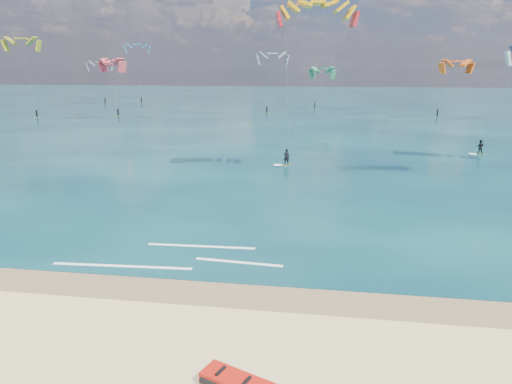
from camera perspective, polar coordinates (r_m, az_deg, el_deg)
ground at (r=56.14m, az=1.22°, el=5.56°), size 320.00×320.00×0.00m
wet_sand_strip at (r=21.47m, az=-11.38°, el=-11.85°), size 320.00×2.40×0.01m
sea at (r=119.46m, az=5.10°, el=10.85°), size 320.00×200.00×0.04m
kitesurfer_main at (r=42.85m, az=5.72°, el=13.74°), size 8.60×5.91×16.14m
shoreline_foam at (r=24.44m, az=-9.49°, el=-8.13°), size 11.63×3.64×0.01m
distant_kites at (r=99.75m, az=-8.46°, el=13.26°), size 84.53×39.07×14.71m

